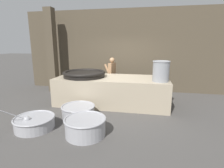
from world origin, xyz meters
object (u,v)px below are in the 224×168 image
(cook, at_px, (112,74))
(prep_bowl_vegetables, at_px, (34,122))
(giant_wok_near, at_px, (84,74))
(stock_pot, at_px, (161,71))
(prep_bowl_meat, at_px, (85,126))
(prep_bowl_extra, at_px, (78,111))

(cook, relative_size, prep_bowl_vegetables, 1.38)
(giant_wok_near, xyz_separation_m, stock_pot, (2.61, -0.29, 0.22))
(cook, bearing_deg, stock_pot, 153.57)
(giant_wok_near, distance_m, cook, 1.53)
(stock_pot, xyz_separation_m, prep_bowl_vegetables, (-3.16, -1.91, -1.11))
(stock_pot, bearing_deg, cook, 139.15)
(prep_bowl_meat, bearing_deg, prep_bowl_extra, 120.50)
(giant_wok_near, relative_size, stock_pot, 2.34)
(prep_bowl_vegetables, relative_size, prep_bowl_meat, 1.14)
(cook, bearing_deg, prep_bowl_meat, 105.64)
(stock_pot, height_order, prep_bowl_extra, stock_pot)
(stock_pot, xyz_separation_m, prep_bowl_extra, (-2.34, -1.04, -1.09))
(cook, relative_size, prep_bowl_meat, 1.58)
(giant_wok_near, xyz_separation_m, prep_bowl_extra, (0.27, -1.33, -0.86))
(stock_pot, bearing_deg, prep_bowl_extra, -156.03)
(prep_bowl_extra, bearing_deg, prep_bowl_meat, -59.50)
(prep_bowl_vegetables, bearing_deg, stock_pot, 31.09)
(giant_wok_near, relative_size, prep_bowl_meat, 1.52)
(giant_wok_near, distance_m, stock_pot, 2.63)
(cook, distance_m, prep_bowl_vegetables, 3.81)
(stock_pot, bearing_deg, prep_bowl_meat, -132.33)
(cook, distance_m, prep_bowl_meat, 3.63)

